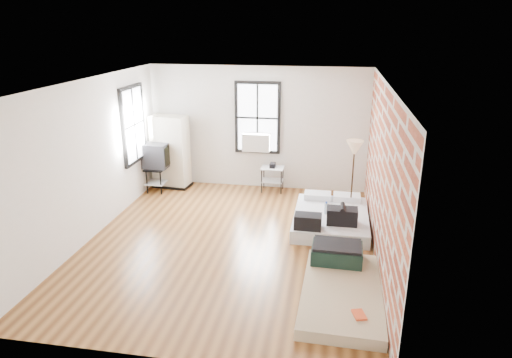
% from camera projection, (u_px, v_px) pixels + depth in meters
% --- Properties ---
extents(ground, '(6.00, 6.00, 0.00)m').
position_uv_depth(ground, '(230.00, 243.00, 8.08)').
color(ground, '#593317').
rests_on(ground, ground).
extents(room_shell, '(5.02, 6.02, 2.80)m').
position_uv_depth(room_shell, '(246.00, 143.00, 7.81)').
color(room_shell, silver).
rests_on(room_shell, ground).
extents(mattress_main, '(1.40, 1.89, 0.60)m').
position_uv_depth(mattress_main, '(331.00, 218.00, 8.71)').
color(mattress_main, silver).
rests_on(mattress_main, ground).
extents(mattress_bare, '(1.17, 2.14, 0.45)m').
position_uv_depth(mattress_bare, '(341.00, 283.00, 6.59)').
color(mattress_bare, tan).
rests_on(mattress_bare, ground).
extents(wardrobe, '(0.90, 0.58, 1.69)m').
position_uv_depth(wardrobe, '(171.00, 152.00, 10.59)').
color(wardrobe, black).
rests_on(wardrobe, ground).
extents(side_table, '(0.51, 0.41, 0.67)m').
position_uv_depth(side_table, '(272.00, 172.00, 10.40)').
color(side_table, black).
rests_on(side_table, ground).
extents(floor_lamp, '(0.33, 0.33, 1.54)m').
position_uv_depth(floor_lamp, '(354.00, 152.00, 8.85)').
color(floor_lamp, black).
rests_on(floor_lamp, ground).
extents(tv_stand, '(0.57, 0.80, 1.12)m').
position_uv_depth(tv_stand, '(158.00, 156.00, 10.41)').
color(tv_stand, black).
rests_on(tv_stand, ground).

